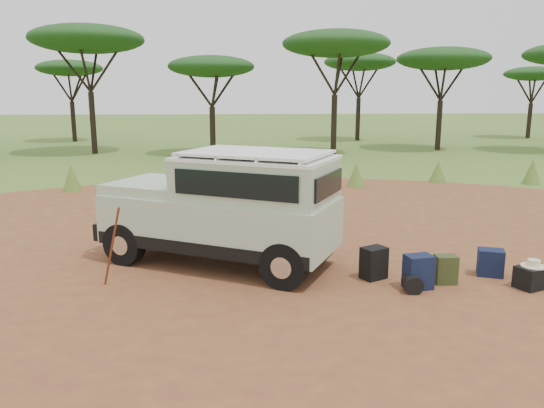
{
  "coord_description": "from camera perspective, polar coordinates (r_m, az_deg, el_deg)",
  "views": [
    {
      "loc": [
        -0.93,
        -8.39,
        3.0
      ],
      "look_at": [
        -0.26,
        1.14,
        1.0
      ],
      "focal_mm": 35.0,
      "sensor_mm": 36.0,
      "label": 1
    }
  ],
  "objects": [
    {
      "name": "ground",
      "position": [
        8.96,
        2.17,
        -7.76
      ],
      "size": [
        140.0,
        140.0,
        0.0
      ],
      "primitive_type": "plane",
      "color": "#4B7128",
      "rests_on": "ground"
    },
    {
      "name": "dirt_clearing",
      "position": [
        8.95,
        2.17,
        -7.74
      ],
      "size": [
        23.0,
        23.0,
        0.01
      ],
      "primitive_type": "cylinder",
      "color": "brown",
      "rests_on": "ground"
    },
    {
      "name": "grass_fringe",
      "position": [
        17.28,
        -0.54,
        3.2
      ],
      "size": [
        36.6,
        1.6,
        0.9
      ],
      "color": "#4B7128",
      "rests_on": "ground"
    },
    {
      "name": "acacia_treeline",
      "position": [
        28.31,
        -0.65,
        15.63
      ],
      "size": [
        46.7,
        13.2,
        6.26
      ],
      "color": "black",
      "rests_on": "ground"
    },
    {
      "name": "safari_vehicle",
      "position": [
        9.32,
        -4.95,
        -0.67
      ],
      "size": [
        4.47,
        3.39,
        2.05
      ],
      "rotation": [
        0.0,
        0.0,
        -0.48
      ],
      "color": "#A6BFA3",
      "rests_on": "ground"
    },
    {
      "name": "walking_staff",
      "position": [
        8.57,
        -16.85,
        -4.46
      ],
      "size": [
        0.42,
        0.42,
        1.35
      ],
      "primitive_type": "cylinder",
      "rotation": [
        0.38,
        0.0,
        0.79
      ],
      "color": "brown",
      "rests_on": "ground"
    },
    {
      "name": "backpack_black",
      "position": [
        8.91,
        10.89,
        -6.26
      ],
      "size": [
        0.48,
        0.44,
        0.54
      ],
      "primitive_type": "cube",
      "rotation": [
        0.0,
        0.0,
        0.5
      ],
      "color": "black",
      "rests_on": "ground"
    },
    {
      "name": "backpack_navy",
      "position": [
        8.62,
        15.47,
        -7.07
      ],
      "size": [
        0.46,
        0.36,
        0.54
      ],
      "primitive_type": "cube",
      "rotation": [
        0.0,
        0.0,
        0.18
      ],
      "color": "#131A3E",
      "rests_on": "ground"
    },
    {
      "name": "backpack_olive",
      "position": [
        8.98,
        18.17,
        -6.73
      ],
      "size": [
        0.34,
        0.25,
        0.47
      ],
      "primitive_type": "cube",
      "rotation": [
        0.0,
        0.0,
        -0.02
      ],
      "color": "#373F1D",
      "rests_on": "ground"
    },
    {
      "name": "duffel_navy",
      "position": [
        9.62,
        22.44,
        -5.86
      ],
      "size": [
        0.49,
        0.43,
        0.46
      ],
      "primitive_type": "cube",
      "rotation": [
        0.0,
        0.0,
        -0.35
      ],
      "color": "#131A3E",
      "rests_on": "ground"
    },
    {
      "name": "hard_case",
      "position": [
        9.32,
        26.2,
        -7.08
      ],
      "size": [
        0.6,
        0.52,
        0.35
      ],
      "primitive_type": "cube",
      "rotation": [
        0.0,
        0.0,
        0.41
      ],
      "color": "black",
      "rests_on": "ground"
    },
    {
      "name": "stuff_sack",
      "position": [
        8.49,
        14.86,
        -8.27
      ],
      "size": [
        0.31,
        0.31,
        0.29
      ],
      "primitive_type": "cylinder",
      "rotation": [
        1.57,
        0.0,
        -0.07
      ],
      "color": "black",
      "rests_on": "ground"
    },
    {
      "name": "safari_hat",
      "position": [
        9.25,
        26.32,
        -5.81
      ],
      "size": [
        0.38,
        0.38,
        0.11
      ],
      "color": "beige",
      "rests_on": "hard_case"
    }
  ]
}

